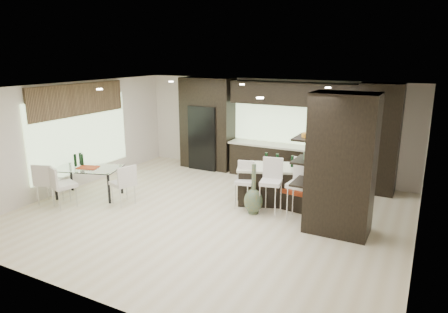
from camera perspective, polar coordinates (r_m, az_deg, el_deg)
The scene contains 22 objects.
ground at distance 8.76m, azimuth -1.84°, elevation -8.18°, with size 8.00×8.00×0.00m, color beige.
back_wall at distance 11.44m, azimuth 6.78°, elevation 4.20°, with size 8.00×0.02×2.70m, color silver.
left_wall at distance 10.84m, azimuth -20.67°, elevation 2.78°, with size 0.02×7.00×2.70m, color silver.
right_wall at distance 7.31m, azimuth 26.56°, elevation -3.18°, with size 0.02×7.00×2.70m, color silver.
ceiling at distance 8.11m, azimuth -2.00°, elevation 9.70°, with size 8.00×7.00×0.02m, color white.
window_left at distance 10.94m, azimuth -19.76°, elevation 2.97°, with size 0.04×3.20×1.90m, color #B2D199.
window_back at distance 11.17m, azimuth 9.62°, elevation 4.89°, with size 3.40×0.04×1.20m, color #B2D199.
stone_accent at distance 10.78m, azimuth -20.06°, elevation 7.64°, with size 0.08×3.00×0.80m, color brown.
ceiling_spots at distance 8.33m, azimuth -1.13°, elevation 9.70°, with size 4.00×3.00×0.02m, color white.
back_cabinetry at distance 10.97m, azimuth 8.60°, elevation 3.69°, with size 6.80×0.68×2.70m, color black.
refrigerator at distance 11.98m, azimuth -2.46°, elevation 2.81°, with size 0.90×0.68×1.90m, color black.
partition_column at distance 7.82m, azimuth 16.41°, elevation -1.13°, with size 1.20×0.80×2.70m, color black.
kitchen_island at distance 9.35m, azimuth 8.35°, elevation -4.02°, with size 2.07×0.89×0.86m, color black.
stool_left at distance 8.93m, azimuth 2.91°, elevation -4.80°, with size 0.38×0.38×0.86m, color silver.
stool_mid at distance 8.65m, azimuth 6.67°, elevation -5.09°, with size 0.43×0.43×0.98m, color silver.
stool_right at distance 8.44m, azimuth 10.68°, elevation -5.54°, with size 0.46×0.46×1.04m, color silver.
bench at distance 9.22m, azimuth 8.67°, elevation -5.57°, with size 1.25×0.48×0.48m, color black.
floor_vase at distance 8.62m, azimuth 4.24°, elevation -4.65°, with size 0.41×0.41×1.11m, color #4A593F, non-canonical shape.
dining_table at distance 10.19m, azimuth -18.70°, elevation -3.50°, with size 1.51×0.85×0.72m, color white.
chair_near at distance 9.70m, azimuth -21.89°, elevation -4.19°, with size 0.48×0.48×0.89m, color silver.
chair_far at distance 10.05m, azimuth -23.67°, elevation -3.70°, with size 0.49×0.49×0.90m, color silver.
chair_end at distance 9.45m, azimuth -14.22°, elevation -4.10°, with size 0.47×0.47×0.87m, color silver.
Camera 1 is at (4.00, -7.02, 3.38)m, focal length 32.00 mm.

